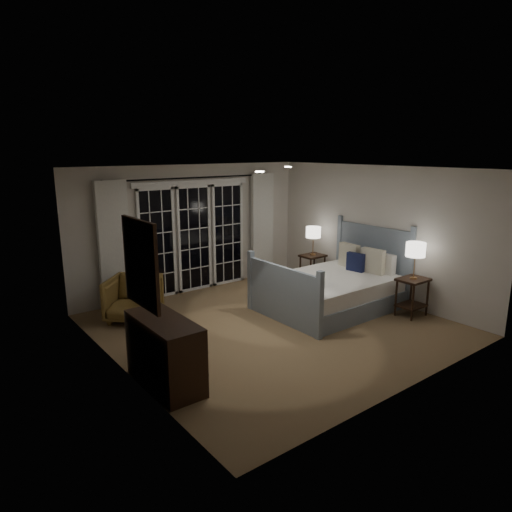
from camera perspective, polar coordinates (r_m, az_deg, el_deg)
floor at (r=7.47m, az=2.17°, el=-8.69°), size 5.00×5.00×0.00m
ceiling at (r=6.93m, az=2.35°, el=10.84°), size 5.00×5.00×0.00m
wall_left at (r=5.86m, az=-16.88°, el=-2.59°), size 0.02×5.00×2.50m
wall_right at (r=8.88m, az=14.76°, el=2.83°), size 0.02×5.00×2.50m
wall_back at (r=9.12m, az=-7.88°, el=3.42°), size 5.00×0.02×2.50m
wall_front at (r=5.48m, az=19.28°, el=-3.86°), size 5.00×0.02×2.50m
french_doors at (r=9.11m, az=-7.72°, el=2.39°), size 2.50×0.04×2.20m
curtain_rod at (r=8.92m, az=-7.76°, el=9.67°), size 3.50×0.03×0.03m
curtain_left at (r=8.35m, az=-17.30°, el=1.32°), size 0.55×0.10×2.25m
curtain_right at (r=9.95m, az=0.76°, el=3.78°), size 0.55×0.10×2.25m
downlight_a at (r=7.91m, az=4.04°, el=11.05°), size 0.12×0.12×0.01m
downlight_b at (r=6.24m, az=0.45°, el=10.49°), size 0.12×0.12×0.01m
bed at (r=8.30m, az=9.60°, el=-4.10°), size 2.34×1.69×1.37m
nightstand_left at (r=8.20m, az=18.95°, el=-4.19°), size 0.51×0.41×0.66m
nightstand_right at (r=9.63m, az=7.07°, el=-1.10°), size 0.49×0.39×0.63m
lamp_left at (r=8.02m, az=19.33°, el=0.72°), size 0.32×0.32×0.62m
lamp_right at (r=9.49m, az=7.19°, el=2.93°), size 0.31×0.31×0.59m
armchair at (r=7.86m, az=-15.06°, el=-5.16°), size 1.13×1.13×0.74m
dresser at (r=5.69m, az=-11.33°, el=-11.70°), size 0.50×1.18×0.84m
mirror at (r=5.22m, az=-14.21°, el=-0.94°), size 0.05×0.85×1.00m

